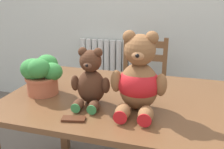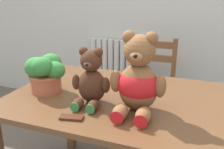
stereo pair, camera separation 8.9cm
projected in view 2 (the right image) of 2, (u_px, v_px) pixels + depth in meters
radiator at (116, 78)px, 2.82m from camera, size 0.63×0.10×0.80m
dining_table at (129, 113)px, 1.44m from camera, size 1.36×0.88×0.73m
wooden_chair_behind at (149, 88)px, 2.29m from camera, size 0.42×0.44×0.90m
teddy_bear_left at (91, 80)px, 1.31m from camera, size 0.21×0.22×0.30m
teddy_bear_right at (138, 81)px, 1.21m from camera, size 0.28×0.29×0.40m
potted_plant at (45, 72)px, 1.46m from camera, size 0.25×0.21×0.22m
chocolate_bar at (72, 117)px, 1.18m from camera, size 0.12×0.07×0.01m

